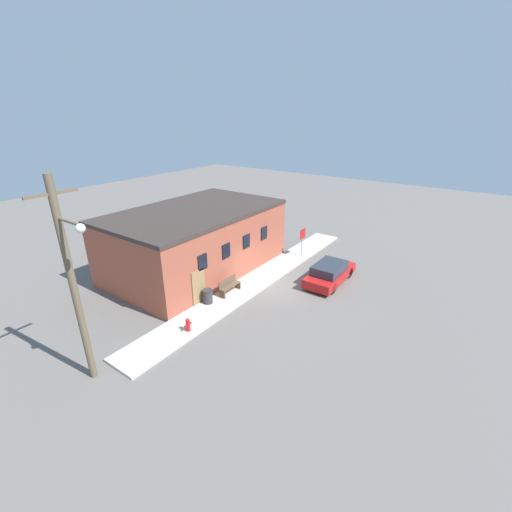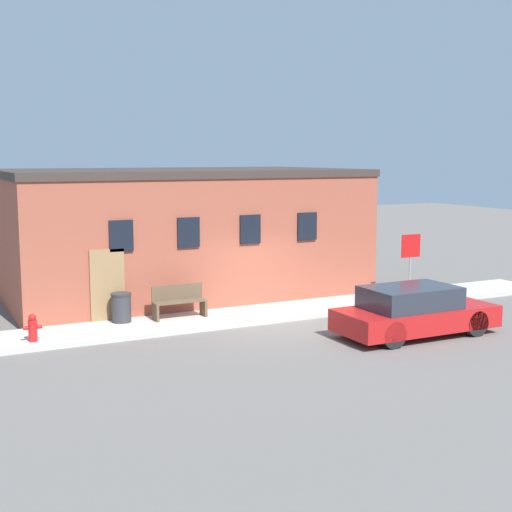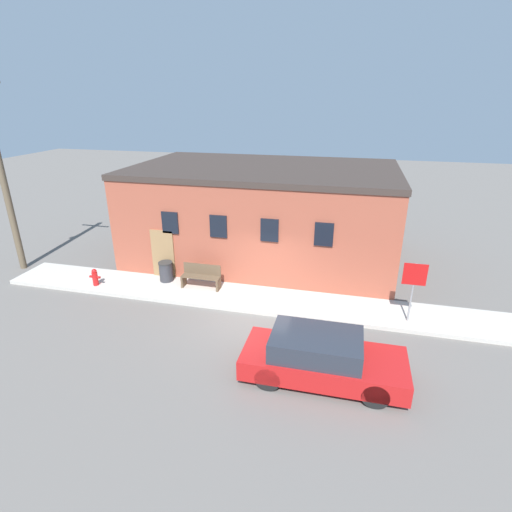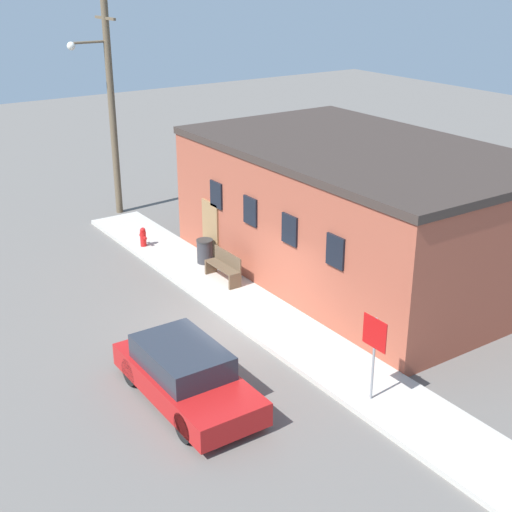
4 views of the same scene
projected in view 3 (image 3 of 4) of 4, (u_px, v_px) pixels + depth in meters
The scene contains 8 objects.
ground_plane at pixel (258, 315), 14.38m from camera, with size 80.00×80.00×0.00m, color #66605B.
sidewalk at pixel (264, 300), 15.27m from camera, with size 21.38×2.04×0.15m.
brick_building at pixel (264, 213), 18.84m from camera, with size 11.86×7.27×4.38m.
fire_hydrant at pixel (95, 277), 16.18m from camera, with size 0.47×0.22×0.71m.
stop_sign at pixel (414, 281), 13.15m from camera, with size 0.76×0.06×2.14m.
bench at pixel (201, 276), 15.95m from camera, with size 1.56×0.44×0.96m.
trash_bin at pixel (166, 271), 16.55m from camera, with size 0.58×0.58×0.83m.
parked_car at pixel (321, 358), 10.96m from camera, with size 4.46×1.84×1.36m.
Camera 3 is at (2.92, -12.19, 7.35)m, focal length 28.00 mm.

